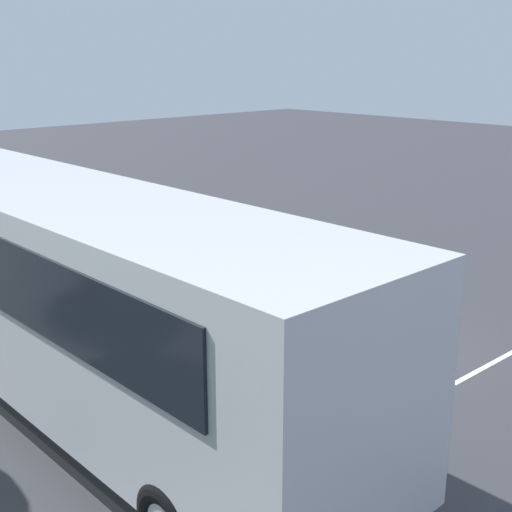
% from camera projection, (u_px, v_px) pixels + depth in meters
% --- Properties ---
extents(ground_plane, '(80.00, 80.00, 0.00)m').
position_uv_depth(ground_plane, '(340.00, 346.00, 12.59)').
color(ground_plane, '#38383D').
extents(tour_bus, '(11.48, 2.64, 3.25)m').
position_uv_depth(tour_bus, '(69.00, 295.00, 10.34)').
color(tour_bus, silver).
rests_on(tour_bus, ground_plane).
extents(spectator_far_left, '(0.58, 0.38, 1.76)m').
position_uv_depth(spectator_far_left, '(246.00, 297.00, 12.01)').
color(spectator_far_left, '#473823').
rests_on(spectator_far_left, ground_plane).
extents(spectator_left, '(0.57, 0.39, 1.79)m').
position_uv_depth(spectator_left, '(199.00, 282.00, 12.70)').
color(spectator_left, '#473823').
rests_on(spectator_left, ground_plane).
extents(spectator_centre, '(0.58, 0.35, 1.82)m').
position_uv_depth(spectator_centre, '(161.00, 265.00, 13.67)').
color(spectator_centre, black).
rests_on(spectator_centre, ground_plane).
extents(parked_motorcycle_silver, '(2.03, 0.71, 0.99)m').
position_uv_depth(parked_motorcycle_silver, '(102.00, 294.00, 13.89)').
color(parked_motorcycle_silver, black).
rests_on(parked_motorcycle_silver, ground_plane).
extents(stunt_motorcycle, '(2.02, 0.76, 1.23)m').
position_uv_depth(stunt_motorcycle, '(268.00, 239.00, 17.45)').
color(stunt_motorcycle, black).
rests_on(stunt_motorcycle, ground_plane).
extents(traffic_cone, '(0.34, 0.34, 0.63)m').
position_uv_depth(traffic_cone, '(344.00, 258.00, 16.91)').
color(traffic_cone, orange).
rests_on(traffic_cone, ground_plane).
extents(bay_line_b, '(0.21, 3.63, 0.01)m').
position_uv_depth(bay_line_b, '(511.00, 353.00, 12.28)').
color(bay_line_b, white).
rests_on(bay_line_b, ground_plane).
extents(bay_line_c, '(0.21, 3.69, 0.01)m').
position_uv_depth(bay_line_c, '(384.00, 312.00, 14.20)').
color(bay_line_c, white).
rests_on(bay_line_c, ground_plane).
extents(bay_line_d, '(0.22, 4.00, 0.01)m').
position_uv_depth(bay_line_d, '(288.00, 282.00, 16.12)').
color(bay_line_d, white).
rests_on(bay_line_d, ground_plane).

